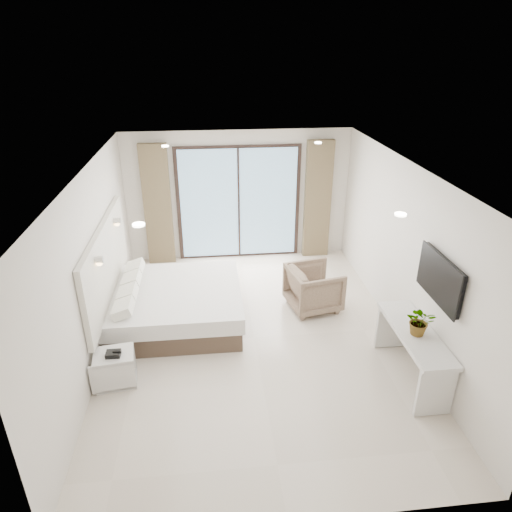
{
  "coord_description": "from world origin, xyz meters",
  "views": [
    {
      "loc": [
        -0.63,
        -5.96,
        4.27
      ],
      "look_at": [
        0.07,
        0.4,
        1.24
      ],
      "focal_mm": 32.0,
      "sensor_mm": 36.0,
      "label": 1
    }
  ],
  "objects_px": {
    "bed": "(175,305)",
    "console_desk": "(413,344)",
    "armchair": "(314,286)",
    "nightstand": "(116,368)"
  },
  "relations": [
    {
      "from": "bed",
      "to": "armchair",
      "type": "relative_size",
      "value": 2.49
    },
    {
      "from": "console_desk",
      "to": "bed",
      "type": "bearing_deg",
      "value": 151.43
    },
    {
      "from": "bed",
      "to": "console_desk",
      "type": "bearing_deg",
      "value": -28.57
    },
    {
      "from": "console_desk",
      "to": "nightstand",
      "type": "bearing_deg",
      "value": 175.27
    },
    {
      "from": "console_desk",
      "to": "armchair",
      "type": "distance_m",
      "value": 2.17
    },
    {
      "from": "bed",
      "to": "nightstand",
      "type": "relative_size",
      "value": 3.65
    },
    {
      "from": "bed",
      "to": "console_desk",
      "type": "xyz_separation_m",
      "value": [
        3.29,
        -1.79,
        0.25
      ]
    },
    {
      "from": "bed",
      "to": "armchair",
      "type": "distance_m",
      "value": 2.38
    },
    {
      "from": "nightstand",
      "to": "console_desk",
      "type": "height_order",
      "value": "console_desk"
    },
    {
      "from": "bed",
      "to": "console_desk",
      "type": "height_order",
      "value": "console_desk"
    }
  ]
}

